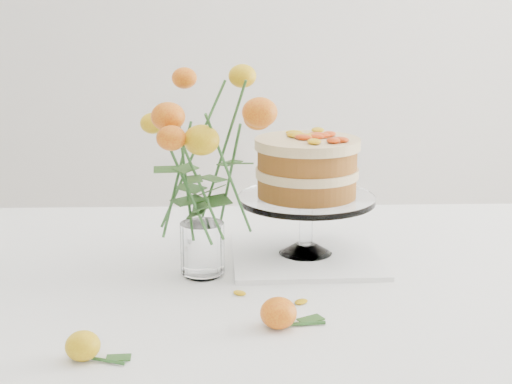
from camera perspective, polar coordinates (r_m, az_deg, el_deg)
table at (r=1.34m, az=3.87°, el=-9.70°), size 1.43×0.93×0.76m
napkin at (r=1.39m, az=3.98°, el=-5.03°), size 0.29×0.29×0.01m
cake_stand at (r=1.34m, az=4.09°, el=1.47°), size 0.26×0.26×0.23m
rose_vase at (r=1.23m, az=-4.47°, el=3.42°), size 0.31×0.31×0.39m
loose_rose_near at (r=1.02m, az=-13.67°, el=-11.88°), size 0.08×0.05×0.04m
loose_rose_far at (r=1.08m, az=1.83°, el=-9.66°), size 0.10×0.06×0.05m
stray_petal_a at (r=1.21m, az=-1.32°, el=-8.10°), size 0.03×0.02×0.00m
stray_petal_b at (r=1.18m, az=3.63°, el=-8.77°), size 0.03×0.02×0.00m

